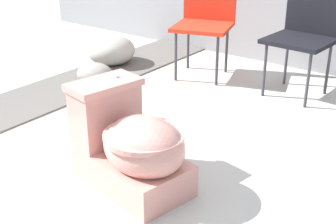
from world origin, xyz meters
TOP-DOWN VIEW (x-y plane):
  - ground_plane at (0.00, 0.00)m, footprint 14.00×14.00m
  - gravel_strip at (-1.15, 0.50)m, footprint 0.56×8.00m
  - toilet at (0.18, 0.18)m, footprint 0.69×0.49m
  - folding_chair_left at (-0.49, 1.88)m, footprint 0.55×0.55m
  - folding_chair_middle at (0.33, 1.96)m, footprint 0.46×0.46m
  - boulder_near at (-1.04, 1.12)m, footprint 0.35×0.33m
  - boulder_far at (-1.29, 1.57)m, footprint 0.46×0.46m

SIDE VIEW (x-z plane):
  - ground_plane at x=0.00m, z-range 0.00..0.00m
  - gravel_strip at x=-1.15m, z-range 0.00..0.01m
  - boulder_near at x=-1.04m, z-range 0.00..0.17m
  - boulder_far at x=-1.29m, z-range 0.00..0.26m
  - toilet at x=0.18m, z-range -0.04..0.48m
  - folding_chair_left at x=-0.49m, z-range 0.09..0.93m
  - folding_chair_middle at x=0.33m, z-range 0.09..0.93m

